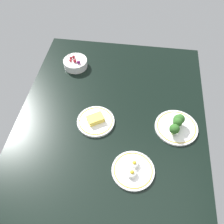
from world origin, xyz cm
name	(u,v)px	position (x,y,z in cm)	size (l,w,h in cm)	color
dining_table	(112,117)	(0.00, 0.00, 2.00)	(118.66, 95.91, 4.00)	black
plate_eggs	(133,170)	(-30.03, -13.43, 5.04)	(18.95, 18.95, 4.50)	white
bowl_berries	(75,63)	(33.61, 26.84, 6.67)	(14.30, 14.30, 6.56)	white
plate_cheese	(96,121)	(-6.07, 7.46, 5.14)	(18.91, 18.91, 4.24)	white
plate_broccoli	(177,125)	(-4.35, -32.66, 6.67)	(21.23, 21.23, 8.15)	white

